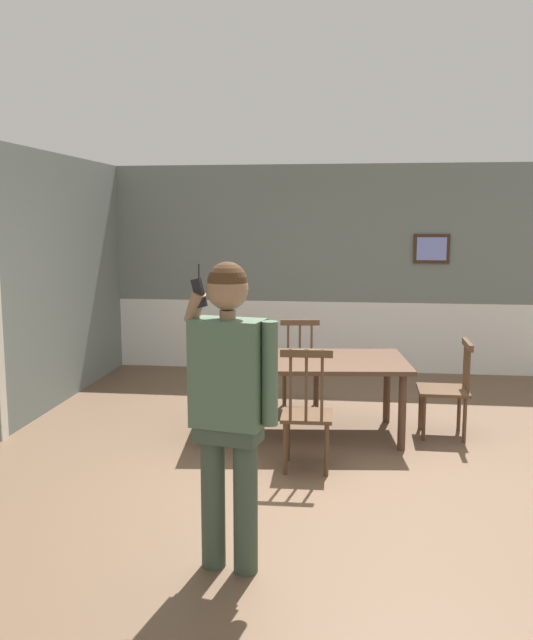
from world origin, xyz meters
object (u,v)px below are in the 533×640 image
at_px(dining_table, 303,367).
at_px(chair_by_doorway, 447,389).
at_px(person_figure, 229,394).
at_px(chair_at_table_head, 307,413).
at_px(chair_near_window, 300,366).

distance_m(dining_table, chair_by_doorway, 1.35).
bearing_deg(person_figure, chair_at_table_head, -89.60).
bearing_deg(person_figure, chair_by_doorway, -108.46).
distance_m(dining_table, person_figure, 2.60).
xyz_separation_m(chair_at_table_head, person_figure, (-0.33, -1.65, 0.57)).
bearing_deg(person_figure, chair_near_window, -80.60).
bearing_deg(dining_table, person_figure, -95.15).
xyz_separation_m(dining_table, chair_at_table_head, (0.10, -0.91, -0.18)).
bearing_deg(chair_near_window, chair_by_doorway, 145.04).
bearing_deg(dining_table, chair_near_window, 96.18).
bearing_deg(chair_by_doorway, chair_near_window, 62.19).
xyz_separation_m(chair_by_doorway, chair_at_table_head, (-1.24, -1.05, 0.02)).
bearing_deg(chair_at_table_head, chair_by_doorway, 38.88).
distance_m(chair_near_window, person_figure, 3.52).
distance_m(dining_table, chair_near_window, 0.94).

